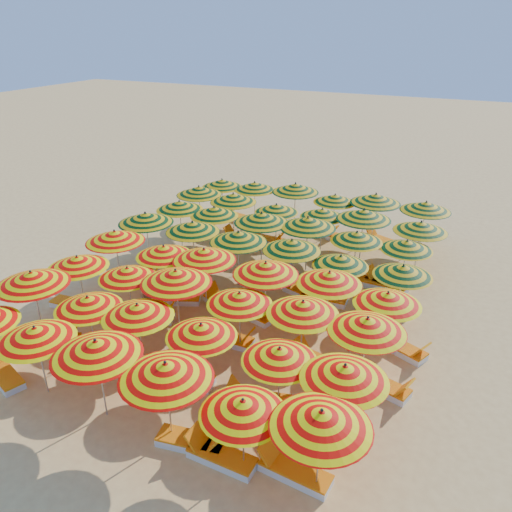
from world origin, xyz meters
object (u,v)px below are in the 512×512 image
umbrella_46 (376,199)px  lounger_2 (220,456)px  umbrella_39 (322,213)px  lounger_8 (258,400)px  umbrella_41 (421,227)px  lounger_14 (382,385)px  umbrella_24 (146,218)px  lounger_10 (74,304)px  umbrella_21 (266,268)px  umbrella_7 (88,303)px  lounger_19 (401,348)px  umbrella_1 (35,334)px  umbrella_20 (204,255)px  umbrella_14 (176,277)px  umbrella_23 (388,299)px  umbrella_2 (96,348)px  umbrella_31 (214,212)px  umbrella_10 (279,354)px  beachgoer_b (148,298)px  lounger_20 (303,292)px  umbrella_43 (255,186)px  umbrella_9 (201,330)px  lounger_22 (382,312)px  lounger_17 (222,303)px  lounger_5 (106,356)px  lounger_11 (151,316)px  umbrella_47 (426,207)px  umbrella_26 (238,237)px  umbrella_42 (222,183)px  umbrella_8 (138,311)px  umbrella_19 (164,251)px  umbrella_17 (367,325)px  umbrella_16 (303,308)px  lounger_27 (245,219)px  umbrella_34 (357,237)px  umbrella_27 (292,245)px  beachgoer_a (288,270)px  lounger_12 (229,339)px  lounger_24 (385,284)px  lounger_18 (253,314)px  lounger_0 (4,375)px  lounger_9 (321,424)px  umbrella_22 (329,278)px  lounger_21 (323,298)px  umbrella_40 (364,215)px  lounger_13 (317,362)px  umbrella_29 (403,271)px  umbrella_18 (115,236)px  umbrella_33 (308,223)px  lounger_15 (137,282)px  lounger_29 (382,241)px  lounger_7 (184,377)px  umbrella_25 (192,227)px

umbrella_46 → lounger_2: (-0.23, -14.61, -2.02)m
umbrella_39 → lounger_8: size_ratio=1.39×
umbrella_41 → lounger_14: size_ratio=1.55×
umbrella_24 → lounger_10: size_ratio=1.59×
umbrella_21 → umbrella_39: umbrella_21 is taller
umbrella_7 → lounger_19: umbrella_7 is taller
umbrella_1 → umbrella_20: umbrella_20 is taller
umbrella_14 → umbrella_23: umbrella_14 is taller
umbrella_2 → umbrella_31: (-2.40, 10.29, -0.16)m
umbrella_10 → beachgoer_b: umbrella_10 is taller
umbrella_41 → lounger_20: 5.60m
umbrella_24 → umbrella_43: umbrella_24 is taller
umbrella_9 → lounger_22: umbrella_9 is taller
lounger_17 → lounger_5: bearing=93.4°
lounger_11 → lounger_19: 8.56m
umbrella_21 → umbrella_47: size_ratio=1.00×
umbrella_26 → umbrella_42: size_ratio=1.02×
umbrella_8 → umbrella_20: 3.86m
umbrella_7 → umbrella_19: umbrella_19 is taller
umbrella_17 → umbrella_42: umbrella_17 is taller
umbrella_16 → umbrella_19: umbrella_16 is taller
lounger_10 → lounger_27: (1.87, 10.50, 0.00)m
umbrella_34 → umbrella_8: bearing=-117.9°
umbrella_27 → beachgoer_b: (-4.11, -3.50, -1.41)m
umbrella_31 → beachgoer_a: 4.68m
umbrella_34 → lounger_12: size_ratio=1.57×
umbrella_21 → lounger_24: (3.29, 4.29, -1.94)m
umbrella_1 → lounger_17: size_ratio=1.24×
umbrella_10 → lounger_10: size_ratio=1.48×
umbrella_9 → beachgoer_a: umbrella_9 is taller
lounger_18 → umbrella_27: bearing=92.3°
lounger_0 → lounger_9: 9.34m
umbrella_26 → umbrella_43: 6.84m
lounger_18 → umbrella_22: bearing=23.3°
lounger_20 → lounger_14: bearing=151.8°
umbrella_16 → umbrella_8: bearing=-154.0°
lounger_17 → lounger_8: bearing=153.7°
lounger_21 → lounger_11: bearing=34.2°
umbrella_40 → umbrella_9: bearing=-101.3°
lounger_13 → umbrella_26: bearing=-23.3°
umbrella_26 → umbrella_43: (-2.32, 6.44, -0.09)m
umbrella_40 → lounger_21: bearing=-95.2°
lounger_9 → umbrella_29: bearing=75.8°
umbrella_17 → umbrella_18: (-10.23, 1.93, 0.05)m
lounger_10 → umbrella_33: bearing=39.9°
umbrella_23 → umbrella_29: 2.21m
umbrella_40 → lounger_27: size_ratio=1.52×
beachgoer_b → umbrella_39: bearing=-123.6°
lounger_15 → lounger_29: size_ratio=1.00×
lounger_7 → umbrella_25: bearing=-65.3°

